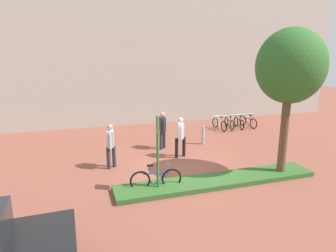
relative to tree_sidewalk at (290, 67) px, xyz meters
name	(u,v)px	position (x,y,z in m)	size (l,w,h in m)	color
ground_plane	(182,168)	(-3.16, 1.64, -3.81)	(60.00, 60.00, 0.00)	brown
building_facade	(135,42)	(-3.16, 9.99, 1.19)	(28.00, 1.20, 10.00)	#B2ADA3
planter_strip	(218,181)	(-2.45, 0.06, -3.73)	(7.00, 1.10, 0.16)	#336028
tree_sidewalk	(290,67)	(0.00, 0.00, 0.00)	(2.26, 2.26, 5.10)	brown
parking_sign_post	(158,143)	(-4.56, 0.06, -2.22)	(0.09, 0.36, 2.44)	#2D7238
bike_at_sign	(156,179)	(-4.57, 0.24, -3.46)	(1.68, 0.42, 0.86)	black
bike_rack_cluster	(234,123)	(1.96, 6.64, -3.47)	(2.66, 1.62, 0.83)	#99999E
bollard_steel	(203,135)	(-1.11, 4.28, -3.36)	(0.16, 0.16, 0.90)	#ADADB2
person_suited_navy	(163,128)	(-3.17, 4.21, -2.83)	(0.34, 0.61, 1.72)	#2D2D38
person_shirt_white	(180,135)	(-2.79, 2.87, -2.83)	(0.51, 0.60, 1.72)	black
person_casual_tan	(111,143)	(-5.71, 2.53, -2.83)	(0.37, 0.60, 1.72)	#2D2D38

